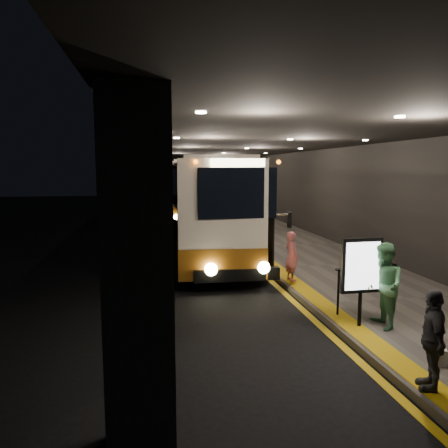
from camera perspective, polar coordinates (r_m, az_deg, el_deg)
ground at (r=13.67m, az=-3.85°, el=-7.52°), size 90.00×90.00×0.00m
lane_line_white at (r=18.48m, az=-11.07°, el=-3.72°), size 0.12×50.00×0.01m
kerb_stripe_yellow at (r=18.85m, az=1.67°, el=-3.38°), size 0.18×50.00×0.01m
sidewalk at (r=19.45m, az=8.62°, el=-2.92°), size 4.50×50.00×0.15m
tactile_strip at (r=18.93m, az=3.16°, el=-2.88°), size 0.50×50.00×0.01m
terminal_wall at (r=19.99m, az=14.94°, el=5.63°), size 0.10×50.00×6.00m
support_columns at (r=17.20m, az=-10.31°, el=2.86°), size 0.80×24.80×4.40m
canopy at (r=18.59m, az=2.18°, el=10.70°), size 9.00×50.00×0.40m
coach_main at (r=17.75m, az=-2.09°, el=1.82°), size 3.26×12.16×3.76m
coach_second at (r=30.86m, az=-5.58°, el=4.21°), size 3.08×12.45×3.88m
coach_third at (r=45.73m, az=-6.78°, el=5.20°), size 2.65×12.51×3.93m
passenger_boarding at (r=13.16m, az=8.81°, el=-4.17°), size 0.47×0.61×1.49m
passenger_waiting_green at (r=9.75m, az=20.14°, el=-7.59°), size 0.62×0.92×1.81m
passenger_waiting_grey at (r=7.47m, az=25.54°, el=-13.45°), size 0.76×1.02×1.56m
bag_plain at (r=8.56m, az=26.32°, el=-15.38°), size 0.26×0.21×0.28m
info_sign at (r=9.60m, az=17.53°, el=-5.40°), size 0.90×0.14×1.90m
stanchion_post at (r=10.38m, az=14.69°, el=-8.64°), size 0.05×0.05×1.06m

